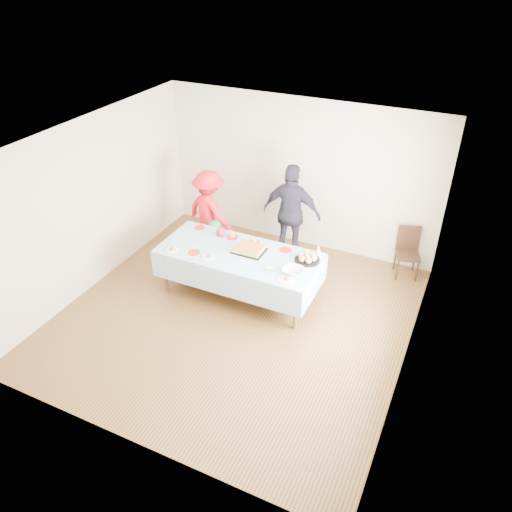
{
  "coord_description": "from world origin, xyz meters",
  "views": [
    {
      "loc": [
        2.8,
        -5.21,
        4.86
      ],
      "look_at": [
        0.2,
        0.3,
        0.96
      ],
      "focal_mm": 35.0,
      "sensor_mm": 36.0,
      "label": 1
    }
  ],
  "objects_px": {
    "birthday_cake": "(249,249)",
    "adult_left": "(210,212)",
    "party_table": "(239,256)",
    "dining_chair": "(408,249)"
  },
  "relations": [
    {
      "from": "dining_chair",
      "to": "adult_left",
      "type": "xyz_separation_m",
      "value": [
        -3.38,
        -0.72,
        0.29
      ]
    },
    {
      "from": "adult_left",
      "to": "party_table",
      "type": "bearing_deg",
      "value": 153.66
    },
    {
      "from": "birthday_cake",
      "to": "dining_chair",
      "type": "height_order",
      "value": "birthday_cake"
    },
    {
      "from": "birthday_cake",
      "to": "adult_left",
      "type": "bearing_deg",
      "value": 143.2
    },
    {
      "from": "birthday_cake",
      "to": "adult_left",
      "type": "relative_size",
      "value": 0.32
    },
    {
      "from": "party_table",
      "to": "adult_left",
      "type": "height_order",
      "value": "adult_left"
    },
    {
      "from": "dining_chair",
      "to": "birthday_cake",
      "type": "bearing_deg",
      "value": -161.62
    },
    {
      "from": "party_table",
      "to": "birthday_cake",
      "type": "distance_m",
      "value": 0.19
    },
    {
      "from": "birthday_cake",
      "to": "dining_chair",
      "type": "relative_size",
      "value": 0.56
    },
    {
      "from": "party_table",
      "to": "birthday_cake",
      "type": "bearing_deg",
      "value": 38.99
    }
  ]
}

